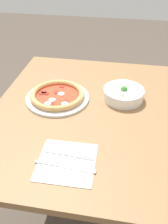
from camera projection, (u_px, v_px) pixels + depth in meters
ground_plane at (99, 207)px, 1.53m from camera, size 8.00×8.00×0.00m
dining_table at (103, 130)px, 1.16m from camera, size 1.00×0.99×0.73m
pizza at (57, 96)px, 1.16m from camera, size 0.29×0.29×0.04m
bowl at (124, 93)px, 1.16m from camera, size 0.19×0.19×0.07m
napkin at (67, 162)px, 0.86m from camera, size 0.20×0.20×0.00m
fork at (68, 155)px, 0.88m from camera, size 0.02×0.18×0.00m
knife at (62, 166)px, 0.84m from camera, size 0.02×0.21×0.01m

